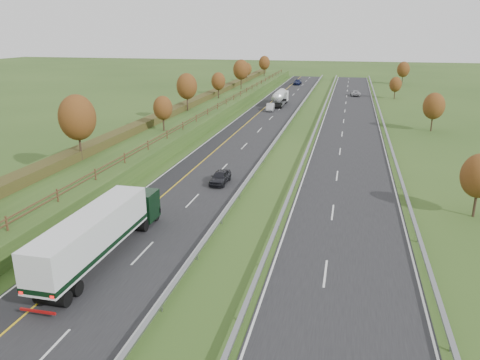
% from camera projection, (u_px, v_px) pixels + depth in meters
% --- Properties ---
extents(ground, '(400.00, 400.00, 0.00)m').
position_uv_depth(ground, '(296.00, 137.00, 75.58)').
color(ground, '#2D4A1A').
rests_on(ground, ground).
extents(near_carriageway, '(10.50, 200.00, 0.04)m').
position_uv_depth(near_carriageway, '(254.00, 129.00, 81.95)').
color(near_carriageway, black).
rests_on(near_carriageway, ground).
extents(far_carriageway, '(10.50, 200.00, 0.04)m').
position_uv_depth(far_carriageway, '(350.00, 133.00, 78.37)').
color(far_carriageway, black).
rests_on(far_carriageway, ground).
extents(hard_shoulder, '(3.00, 200.00, 0.04)m').
position_uv_depth(hard_shoulder, '(233.00, 128.00, 82.76)').
color(hard_shoulder, black).
rests_on(hard_shoulder, ground).
extents(lane_markings, '(26.75, 200.00, 0.01)m').
position_uv_depth(lane_markings, '(290.00, 130.00, 80.44)').
color(lane_markings, silver).
rests_on(lane_markings, near_carriageway).
extents(embankment_left, '(12.00, 200.00, 2.00)m').
position_uv_depth(embankment_left, '(183.00, 120.00, 84.46)').
color(embankment_left, '#2D4A1A').
rests_on(embankment_left, ground).
extents(hedge_left, '(2.20, 180.00, 1.10)m').
position_uv_depth(hedge_left, '(172.00, 111.00, 84.42)').
color(hedge_left, '#3A3D19').
rests_on(hedge_left, embankment_left).
extents(fence_left, '(0.12, 189.06, 1.20)m').
position_uv_depth(fence_left, '(206.00, 112.00, 82.58)').
color(fence_left, '#422B19').
rests_on(fence_left, embankment_left).
extents(median_barrier_near, '(0.32, 200.00, 0.71)m').
position_uv_depth(median_barrier_near, '(286.00, 127.00, 80.53)').
color(median_barrier_near, gray).
rests_on(median_barrier_near, ground).
extents(median_barrier_far, '(0.32, 200.00, 0.71)m').
position_uv_depth(median_barrier_far, '(316.00, 128.00, 79.42)').
color(median_barrier_far, gray).
rests_on(median_barrier_far, ground).
extents(outer_barrier_far, '(0.32, 200.00, 0.71)m').
position_uv_depth(outer_barrier_far, '(386.00, 131.00, 76.93)').
color(outer_barrier_far, gray).
rests_on(outer_barrier_far, ground).
extents(trees_left, '(6.64, 164.30, 7.66)m').
position_uv_depth(trees_left, '(177.00, 93.00, 79.62)').
color(trees_left, '#2D2116').
rests_on(trees_left, embankment_left).
extents(trees_far, '(8.45, 118.60, 7.12)m').
position_uv_depth(trees_far, '(415.00, 89.00, 101.28)').
color(trees_far, '#2D2116').
rests_on(trees_far, ground).
extents(box_lorry, '(2.58, 16.28, 4.06)m').
position_uv_depth(box_lorry, '(100.00, 232.00, 34.52)').
color(box_lorry, black).
rests_on(box_lorry, near_carriageway).
extents(road_tanker, '(2.40, 11.22, 3.46)m').
position_uv_depth(road_tanker, '(280.00, 97.00, 107.23)').
color(road_tanker, silver).
rests_on(road_tanker, near_carriageway).
extents(car_dark_near, '(1.78, 4.32, 1.46)m').
position_uv_depth(car_dark_near, '(220.00, 177.00, 52.50)').
color(car_dark_near, black).
rests_on(car_dark_near, near_carriageway).
extents(car_silver_mid, '(2.01, 4.81, 1.55)m').
position_uv_depth(car_silver_mid, '(270.00, 107.00, 100.07)').
color(car_silver_mid, '#9D9EA2').
rests_on(car_silver_mid, near_carriageway).
extents(car_small_far, '(2.44, 5.37, 1.53)m').
position_uv_depth(car_small_far, '(297.00, 82.00, 147.83)').
color(car_small_far, '#13193C').
rests_on(car_small_far, near_carriageway).
extents(car_oncoming, '(2.66, 5.14, 1.38)m').
position_uv_depth(car_oncoming, '(355.00, 93.00, 122.73)').
color(car_oncoming, '#B2B2B7').
rests_on(car_oncoming, far_carriageway).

